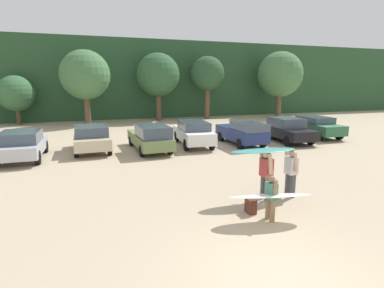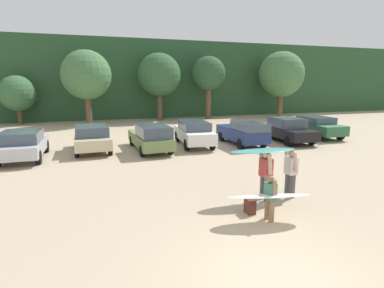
{
  "view_description": "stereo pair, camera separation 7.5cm",
  "coord_description": "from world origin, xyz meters",
  "px_view_note": "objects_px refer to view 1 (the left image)",
  "views": [
    {
      "loc": [
        -3.37,
        -4.59,
        3.81
      ],
      "look_at": [
        0.68,
        7.56,
        1.27
      ],
      "focal_mm": 28.62,
      "sensor_mm": 36.0,
      "label": 1
    },
    {
      "loc": [
        -3.3,
        -4.61,
        3.81
      ],
      "look_at": [
        0.68,
        7.56,
        1.27
      ],
      "focal_mm": 28.62,
      "sensor_mm": 36.0,
      "label": 2
    }
  ],
  "objects_px": {
    "backpack_dropped": "(251,206)",
    "parked_car_white": "(193,132)",
    "parked_car_champagne": "(92,138)",
    "person_child": "(271,195)",
    "parked_car_black": "(286,129)",
    "person_companion": "(291,170)",
    "parked_car_silver": "(22,144)",
    "person_adult": "(266,172)",
    "surfboard_white": "(270,196)",
    "parked_car_olive_green": "(150,137)",
    "surfboard_teal": "(264,151)",
    "parked_car_navy": "(243,132)",
    "parked_car_forest_green": "(316,126)"
  },
  "relations": [
    {
      "from": "backpack_dropped",
      "to": "parked_car_white",
      "type": "bearing_deg",
      "value": 80.92
    },
    {
      "from": "parked_car_champagne",
      "to": "person_child",
      "type": "xyz_separation_m",
      "value": [
        4.67,
        -11.06,
        -0.05
      ]
    },
    {
      "from": "parked_car_black",
      "to": "person_companion",
      "type": "distance_m",
      "value": 10.62
    },
    {
      "from": "parked_car_silver",
      "to": "backpack_dropped",
      "type": "relative_size",
      "value": 9.32
    },
    {
      "from": "parked_car_silver",
      "to": "parked_car_black",
      "type": "bearing_deg",
      "value": -89.42
    },
    {
      "from": "person_adult",
      "to": "surfboard_white",
      "type": "distance_m",
      "value": 1.7
    },
    {
      "from": "person_adult",
      "to": "person_child",
      "type": "xyz_separation_m",
      "value": [
        -0.72,
        -1.43,
        -0.2
      ]
    },
    {
      "from": "parked_car_olive_green",
      "to": "surfboard_teal",
      "type": "bearing_deg",
      "value": -168.74
    },
    {
      "from": "person_companion",
      "to": "parked_car_navy",
      "type": "bearing_deg",
      "value": -107.23
    },
    {
      "from": "parked_car_forest_green",
      "to": "surfboard_white",
      "type": "xyz_separation_m",
      "value": [
        -10.79,
        -11.0,
        -0.05
      ]
    },
    {
      "from": "parked_car_champagne",
      "to": "backpack_dropped",
      "type": "distance_m",
      "value": 11.36
    },
    {
      "from": "parked_car_champagne",
      "to": "surfboard_teal",
      "type": "distance_m",
      "value": 10.94
    },
    {
      "from": "parked_car_forest_green",
      "to": "person_adult",
      "type": "distance_m",
      "value": 13.8
    },
    {
      "from": "person_child",
      "to": "surfboard_teal",
      "type": "bearing_deg",
      "value": -113.33
    },
    {
      "from": "parked_car_olive_green",
      "to": "surfboard_teal",
      "type": "xyz_separation_m",
      "value": [
        2.15,
        -8.57,
        0.87
      ]
    },
    {
      "from": "parked_car_silver",
      "to": "person_adult",
      "type": "xyz_separation_m",
      "value": [
        8.77,
        -8.66,
        0.15
      ]
    },
    {
      "from": "backpack_dropped",
      "to": "parked_car_forest_green",
      "type": "bearing_deg",
      "value": 43.22
    },
    {
      "from": "parked_car_champagne",
      "to": "person_child",
      "type": "bearing_deg",
      "value": -158.41
    },
    {
      "from": "parked_car_champagne",
      "to": "surfboard_white",
      "type": "distance_m",
      "value": 12.03
    },
    {
      "from": "parked_car_olive_green",
      "to": "person_adult",
      "type": "distance_m",
      "value": 8.97
    },
    {
      "from": "parked_car_champagne",
      "to": "surfboard_teal",
      "type": "xyz_separation_m",
      "value": [
        5.34,
        -9.51,
        0.86
      ]
    },
    {
      "from": "parked_car_forest_green",
      "to": "backpack_dropped",
      "type": "bearing_deg",
      "value": 134.55
    },
    {
      "from": "parked_car_white",
      "to": "person_companion",
      "type": "bearing_deg",
      "value": -172.93
    },
    {
      "from": "parked_car_black",
      "to": "person_companion",
      "type": "height_order",
      "value": "person_companion"
    },
    {
      "from": "parked_car_champagne",
      "to": "parked_car_navy",
      "type": "relative_size",
      "value": 0.96
    },
    {
      "from": "surfboard_white",
      "to": "person_companion",
      "type": "bearing_deg",
      "value": -127.82
    },
    {
      "from": "parked_car_champagne",
      "to": "parked_car_navy",
      "type": "distance_m",
      "value": 9.1
    },
    {
      "from": "parked_car_white",
      "to": "parked_car_black",
      "type": "distance_m",
      "value": 6.39
    },
    {
      "from": "parked_car_silver",
      "to": "person_companion",
      "type": "xyz_separation_m",
      "value": [
        9.76,
        -8.64,
        0.13
      ]
    },
    {
      "from": "parked_car_olive_green",
      "to": "backpack_dropped",
      "type": "bearing_deg",
      "value": -175.67
    },
    {
      "from": "surfboard_teal",
      "to": "backpack_dropped",
      "type": "bearing_deg",
      "value": 49.26
    },
    {
      "from": "parked_car_silver",
      "to": "parked_car_forest_green",
      "type": "xyz_separation_m",
      "value": [
        18.77,
        0.84,
        0.01
      ]
    },
    {
      "from": "parked_car_silver",
      "to": "parked_car_forest_green",
      "type": "distance_m",
      "value": 18.79
    },
    {
      "from": "backpack_dropped",
      "to": "parked_car_black",
      "type": "bearing_deg",
      "value": 50.29
    },
    {
      "from": "parked_car_champagne",
      "to": "person_child",
      "type": "height_order",
      "value": "parked_car_champagne"
    },
    {
      "from": "person_adult",
      "to": "person_child",
      "type": "bearing_deg",
      "value": 63.22
    },
    {
      "from": "person_companion",
      "to": "parked_car_white",
      "type": "bearing_deg",
      "value": -87.8
    },
    {
      "from": "parked_car_champagne",
      "to": "backpack_dropped",
      "type": "height_order",
      "value": "parked_car_champagne"
    },
    {
      "from": "parked_car_white",
      "to": "surfboard_white",
      "type": "bearing_deg",
      "value": 177.39
    },
    {
      "from": "surfboard_white",
      "to": "backpack_dropped",
      "type": "xyz_separation_m",
      "value": [
        -0.21,
        0.65,
        -0.53
      ]
    },
    {
      "from": "parked_car_olive_green",
      "to": "person_child",
      "type": "height_order",
      "value": "parked_car_olive_green"
    },
    {
      "from": "parked_car_champagne",
      "to": "person_companion",
      "type": "bearing_deg",
      "value": -147.69
    },
    {
      "from": "backpack_dropped",
      "to": "person_child",
      "type": "bearing_deg",
      "value": -64.36
    },
    {
      "from": "parked_car_white",
      "to": "surfboard_teal",
      "type": "bearing_deg",
      "value": -179.36
    },
    {
      "from": "parked_car_white",
      "to": "person_child",
      "type": "xyz_separation_m",
      "value": [
        -1.35,
        -10.82,
        -0.08
      ]
    },
    {
      "from": "person_child",
      "to": "person_adult",
      "type": "bearing_deg",
      "value": -116.78
    },
    {
      "from": "surfboard_white",
      "to": "person_adult",
      "type": "bearing_deg",
      "value": -106.22
    },
    {
      "from": "person_companion",
      "to": "surfboard_teal",
      "type": "relative_size",
      "value": 0.7
    },
    {
      "from": "parked_car_silver",
      "to": "person_adult",
      "type": "height_order",
      "value": "person_adult"
    },
    {
      "from": "parked_car_olive_green",
      "to": "parked_car_black",
      "type": "distance_m",
      "value": 9.19
    }
  ]
}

